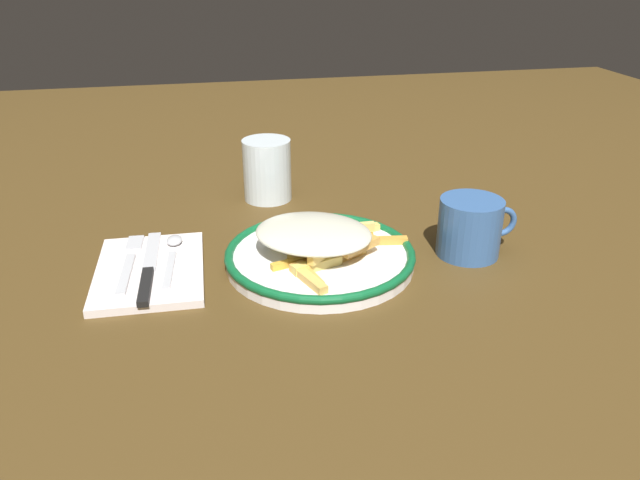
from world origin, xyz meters
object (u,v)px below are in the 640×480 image
Objects in this scene: plate at (320,256)px; spoon at (173,251)px; fries_heap at (318,238)px; fork at (129,263)px; napkin at (150,271)px; knife at (148,272)px; water_glass at (267,170)px; coffee_mug at (470,227)px.

plate reaches higher than spoon.
fries_heap reaches higher than fork.
fork is at bearing 155.95° from napkin.
water_glass is (0.19, 0.26, 0.04)m from knife.
plate reaches higher than napkin.
fork is at bearing -158.63° from spoon.
napkin is (-0.23, 0.02, -0.04)m from fries_heap.
fork is at bearing -133.59° from water_glass.
napkin is at bearing 174.88° from fries_heap.
plate is at bearing 0.07° from knife.
napkin is 1.73× the size of coffee_mug.
plate is 0.26m from fork.
fork is at bearing 130.62° from knife.
fork is 0.06m from spoon.
plate is at bearing -81.42° from water_glass.
napkin is 1.90× the size of water_glass.
fries_heap is 2.09× the size of coffee_mug.
fork is 0.32m from water_glass.
fries_heap is 1.16× the size of knife.
fork is 1.67× the size of water_glass.
fork is (-0.26, 0.03, 0.00)m from plate.
fries_heap is at bearing -82.28° from water_glass.
napkin is at bearing 88.04° from knife.
water_glass is (-0.04, 0.26, 0.04)m from plate.
napkin is 0.05m from spoon.
water_glass reaches higher than napkin.
water_glass reaches higher than plate.
spoon reaches higher than napkin.
fork is 1.51× the size of coffee_mug.
plate is 1.74× the size of spoon.
water_glass is at bearing 98.58° from plate.
plate is at bearing -4.58° from napkin.
coffee_mug is (0.45, -0.01, 0.03)m from knife.
fork is at bearing 175.07° from coffee_mug.
fries_heap is 0.21m from spoon.
knife is (0.03, -0.03, 0.00)m from fork.
napkin is at bearing 176.31° from coffee_mug.
fries_heap is at bearing -153.62° from plate.
fork is (-0.03, 0.01, 0.01)m from napkin.
knife is at bearing -49.38° from fork.
knife is at bearing 179.61° from fries_heap.
water_glass is (0.16, 0.21, 0.04)m from spoon.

